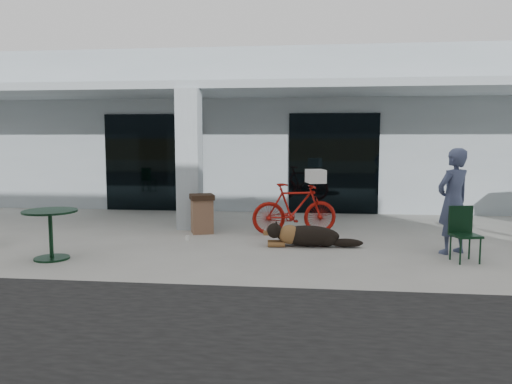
# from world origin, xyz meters

# --- Properties ---
(ground) EXTENTS (80.00, 80.00, 0.00)m
(ground) POSITION_xyz_m (0.00, 0.00, 0.00)
(ground) COLOR #B0AEA6
(ground) RESTS_ON ground
(building) EXTENTS (22.00, 7.00, 4.50)m
(building) POSITION_xyz_m (0.00, 8.50, 2.25)
(building) COLOR #ABB9C2
(building) RESTS_ON ground
(storefront_glass_left) EXTENTS (2.80, 0.06, 2.70)m
(storefront_glass_left) POSITION_xyz_m (-3.20, 4.98, 1.35)
(storefront_glass_left) COLOR black
(storefront_glass_left) RESTS_ON ground
(storefront_glass_right) EXTENTS (2.40, 0.06, 2.70)m
(storefront_glass_right) POSITION_xyz_m (1.80, 4.98, 1.35)
(storefront_glass_right) COLOR black
(storefront_glass_right) RESTS_ON ground
(column) EXTENTS (0.50, 0.50, 3.12)m
(column) POSITION_xyz_m (-1.50, 2.30, 1.56)
(column) COLOR #ABB9C2
(column) RESTS_ON ground
(overhang) EXTENTS (22.00, 2.80, 0.18)m
(overhang) POSITION_xyz_m (0.00, 3.60, 3.21)
(overhang) COLOR #ABB9C2
(overhang) RESTS_ON column
(bicycle) EXTENTS (1.89, 0.96, 1.09)m
(bicycle) POSITION_xyz_m (0.88, 1.90, 0.55)
(bicycle) COLOR #A6140D
(bicycle) RESTS_ON ground
(laundry_basket) EXTENTS (0.46, 0.55, 0.28)m
(laundry_basket) POSITION_xyz_m (1.31, 2.01, 1.23)
(laundry_basket) COLOR white
(laundry_basket) RESTS_ON bicycle
(dog) EXTENTS (1.41, 0.59, 0.46)m
(dog) POSITION_xyz_m (1.17, 0.70, 0.23)
(dog) COLOR black
(dog) RESTS_ON ground
(cup_near_dog) EXTENTS (0.10, 0.10, 0.09)m
(cup_near_dog) POSITION_xyz_m (-1.23, 1.00, 0.05)
(cup_near_dog) COLOR white
(cup_near_dog) RESTS_ON ground
(cafe_table_near) EXTENTS (1.12, 1.12, 0.84)m
(cafe_table_near) POSITION_xyz_m (-3.12, -0.80, 0.42)
(cafe_table_near) COLOR black
(cafe_table_near) RESTS_ON ground
(cafe_chair_far_a) EXTENTS (0.50, 0.53, 0.92)m
(cafe_chair_far_a) POSITION_xyz_m (3.77, -0.19, 0.46)
(cafe_chair_far_a) COLOR black
(cafe_chair_far_a) RESTS_ON ground
(person) EXTENTS (0.82, 0.75, 1.87)m
(person) POSITION_xyz_m (3.72, 0.43, 0.94)
(person) COLOR #3D4666
(person) RESTS_ON ground
(trash_receptacle) EXTENTS (0.63, 0.63, 0.84)m
(trash_receptacle) POSITION_xyz_m (-1.11, 1.80, 0.42)
(trash_receptacle) COLOR brown
(trash_receptacle) RESTS_ON ground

